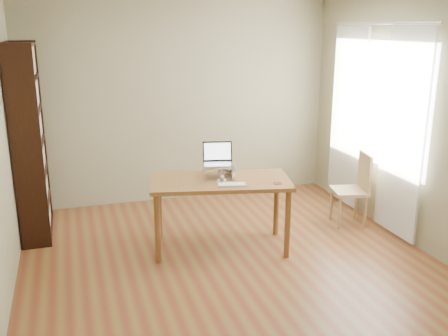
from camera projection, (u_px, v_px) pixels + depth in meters
room at (241, 137)px, 4.42m from camera, size 4.04×4.54×2.64m
bookshelf at (30, 142)px, 5.36m from camera, size 0.30×0.90×2.10m
curtains at (373, 124)px, 5.73m from camera, size 0.03×1.90×2.25m
desk at (221, 189)px, 5.09m from camera, size 1.52×0.99×0.75m
laptop_stand at (218, 170)px, 5.11m from camera, size 0.32×0.25×0.13m
laptop at (217, 159)px, 5.13m from camera, size 0.34×0.32×0.22m
keyboard at (232, 185)px, 4.87m from camera, size 0.30×0.18×0.02m
coaster at (278, 183)px, 4.94m from camera, size 0.09×0.09×0.01m
cat at (219, 171)px, 5.16m from camera, size 0.22×0.46×0.13m
chair at (354, 186)px, 5.80m from camera, size 0.45×0.45×0.85m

